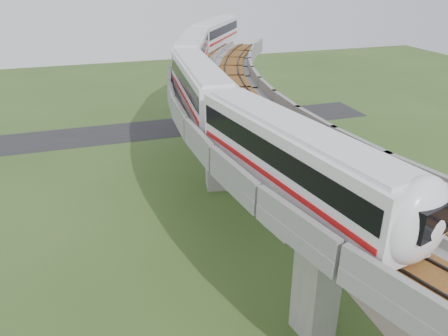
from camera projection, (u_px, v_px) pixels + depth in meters
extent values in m
plane|color=#355020|center=(242.00, 243.00, 36.41)|extent=(160.00, 160.00, 0.00)
cube|color=gray|center=(399.00, 227.00, 38.55)|extent=(18.00, 26.00, 0.04)
cube|color=#232326|center=(171.00, 128.00, 62.32)|extent=(60.00, 8.00, 0.03)
cube|color=#99968E|center=(227.00, 91.00, 64.64)|extent=(2.86, 2.93, 8.40)
cube|color=#99968E|center=(227.00, 58.00, 62.63)|extent=(7.21, 5.74, 1.20)
cube|color=#99968E|center=(216.00, 149.00, 43.90)|extent=(2.35, 2.51, 8.40)
cube|color=#99968E|center=(216.00, 103.00, 41.88)|extent=(7.31, 3.58, 1.20)
cube|color=#99968E|center=(317.00, 277.00, 25.89)|extent=(2.35, 2.51, 8.40)
cube|color=#99968E|center=(325.00, 207.00, 23.88)|extent=(7.31, 3.58, 1.20)
cube|color=gray|center=(219.00, 59.00, 56.85)|extent=(16.42, 20.91, 0.80)
cube|color=gray|center=(186.00, 51.00, 57.05)|extent=(8.66, 17.08, 1.00)
cube|color=gray|center=(252.00, 53.00, 55.90)|extent=(8.66, 17.08, 1.00)
cube|color=brown|center=(202.00, 55.00, 56.95)|extent=(10.68, 18.08, 0.12)
cube|color=black|center=(202.00, 54.00, 56.90)|extent=(9.69, 17.59, 0.12)
cube|color=brown|center=(235.00, 56.00, 56.36)|extent=(10.68, 18.08, 0.12)
cube|color=black|center=(235.00, 55.00, 56.31)|extent=(9.69, 17.59, 0.12)
cube|color=gray|center=(217.00, 97.00, 40.29)|extent=(11.77, 20.03, 0.80)
cube|color=gray|center=(170.00, 89.00, 39.30)|extent=(3.22, 18.71, 1.00)
cube|color=gray|center=(263.00, 85.00, 40.52)|extent=(3.22, 18.71, 1.00)
cube|color=brown|center=(193.00, 93.00, 39.78)|extent=(5.44, 19.05, 0.12)
cube|color=black|center=(193.00, 92.00, 39.73)|extent=(4.35, 18.88, 0.12)
cube|color=brown|center=(241.00, 91.00, 40.41)|extent=(5.44, 19.05, 0.12)
cube|color=black|center=(241.00, 90.00, 40.36)|extent=(4.35, 18.88, 0.12)
cube|color=gray|center=(312.00, 181.00, 24.51)|extent=(11.77, 20.03, 0.80)
cube|color=gray|center=(246.00, 182.00, 22.39)|extent=(3.22, 18.71, 1.00)
cube|color=gray|center=(372.00, 153.00, 25.88)|extent=(3.22, 18.71, 1.00)
cube|color=brown|center=(280.00, 181.00, 23.43)|extent=(5.44, 19.05, 0.12)
cube|color=black|center=(280.00, 179.00, 23.38)|extent=(4.35, 18.88, 0.12)
cube|color=brown|center=(344.00, 166.00, 25.21)|extent=(5.44, 19.05, 0.12)
cube|color=black|center=(344.00, 164.00, 25.16)|extent=(4.35, 18.88, 0.12)
cube|color=silver|center=(292.00, 157.00, 21.88)|extent=(5.18, 15.24, 3.20)
cube|color=silver|center=(295.00, 125.00, 21.17)|extent=(4.52, 14.41, 0.22)
cube|color=black|center=(293.00, 149.00, 21.69)|extent=(5.14, 14.66, 1.15)
cube|color=red|center=(291.00, 171.00, 22.20)|extent=(5.14, 14.66, 0.30)
cube|color=black|center=(291.00, 183.00, 22.50)|extent=(4.01, 12.89, 0.28)
cube|color=silver|center=(200.00, 85.00, 35.13)|extent=(3.92, 15.17, 3.20)
cube|color=silver|center=(199.00, 64.00, 34.41)|extent=(3.32, 14.38, 0.22)
cube|color=black|center=(200.00, 80.00, 34.94)|extent=(3.93, 14.58, 1.15)
cube|color=red|center=(200.00, 94.00, 35.44)|extent=(3.93, 14.58, 0.30)
cube|color=black|center=(200.00, 103.00, 35.74)|extent=(2.94, 12.86, 0.28)
cube|color=silver|center=(193.00, 51.00, 49.17)|extent=(7.46, 15.06, 3.20)
cube|color=silver|center=(192.00, 36.00, 48.46)|extent=(6.70, 14.17, 0.22)
cube|color=black|center=(193.00, 47.00, 48.98)|extent=(7.32, 14.51, 1.15)
cube|color=red|center=(193.00, 58.00, 49.49)|extent=(7.32, 14.51, 0.30)
cube|color=black|center=(193.00, 64.00, 49.79)|extent=(5.96, 12.67, 0.28)
cube|color=silver|center=(215.00, 33.00, 63.14)|extent=(10.52, 14.00, 3.20)
cube|color=silver|center=(215.00, 20.00, 62.42)|extent=(9.66, 13.08, 0.22)
cube|color=black|center=(215.00, 29.00, 62.95)|extent=(10.24, 13.54, 1.15)
cube|color=red|center=(215.00, 38.00, 63.45)|extent=(10.24, 13.54, 0.30)
cube|color=black|center=(215.00, 43.00, 63.75)|extent=(8.61, 11.69, 0.28)
ellipsoid|color=silver|center=(417.00, 221.00, 16.16)|extent=(3.71, 2.68, 3.64)
cylinder|color=#2D382D|center=(280.00, 139.00, 56.16)|extent=(0.08, 0.08, 1.50)
cube|color=#2D382D|center=(282.00, 146.00, 53.92)|extent=(1.69, 4.77, 1.40)
cylinder|color=#2D382D|center=(284.00, 154.00, 51.67)|extent=(0.08, 0.08, 1.50)
cube|color=#2D382D|center=(288.00, 162.00, 49.43)|extent=(1.23, 4.91, 1.40)
cylinder|color=#2D382D|center=(293.00, 172.00, 47.20)|extent=(0.08, 0.08, 1.50)
cube|color=#2D382D|center=(300.00, 182.00, 44.98)|extent=(0.75, 4.99, 1.40)
cylinder|color=#2D382D|center=(309.00, 193.00, 42.78)|extent=(0.08, 0.08, 1.50)
cube|color=#2D382D|center=(320.00, 205.00, 40.60)|extent=(0.27, 5.04, 1.40)
cylinder|color=#2D382D|center=(333.00, 219.00, 38.45)|extent=(0.08, 0.08, 1.50)
cube|color=#2D382D|center=(349.00, 233.00, 36.33)|extent=(0.27, 5.04, 1.40)
cylinder|color=#2D382D|center=(368.00, 249.00, 34.25)|extent=(0.08, 0.08, 1.50)
cube|color=#2D382D|center=(391.00, 267.00, 32.21)|extent=(0.75, 4.99, 1.40)
cylinder|color=#2D382D|center=(419.00, 287.00, 30.22)|extent=(0.08, 0.08, 1.50)
cylinder|color=#382314|center=(264.00, 129.00, 60.04)|extent=(0.18, 0.18, 1.31)
ellipsoid|color=#103514|center=(265.00, 119.00, 59.46)|extent=(2.39, 2.39, 2.04)
cylinder|color=#382314|center=(270.00, 144.00, 54.51)|extent=(0.18, 0.18, 1.54)
ellipsoid|color=#103514|center=(271.00, 133.00, 53.90)|extent=(2.30, 2.30, 1.95)
cylinder|color=#382314|center=(274.00, 176.00, 46.87)|extent=(0.18, 0.18, 0.92)
ellipsoid|color=#103514|center=(275.00, 166.00, 46.36)|extent=(2.55, 2.55, 2.17)
cylinder|color=#382314|center=(279.00, 193.00, 43.20)|extent=(0.18, 0.18, 1.06)
ellipsoid|color=#103514|center=(280.00, 181.00, 42.61)|extent=(2.87, 2.87, 2.44)
cylinder|color=#382314|center=(321.00, 225.00, 37.40)|extent=(0.18, 0.18, 1.54)
ellipsoid|color=#103514|center=(323.00, 211.00, 36.81)|extent=(2.07, 2.07, 1.76)
cylinder|color=#382314|center=(362.00, 266.00, 32.23)|extent=(0.18, 0.18, 1.61)
ellipsoid|color=#103514|center=(365.00, 249.00, 31.57)|extent=(2.55, 2.55, 2.17)
imported|color=silver|center=(433.00, 253.00, 33.93)|extent=(3.85, 3.97, 1.34)
imported|color=#9F160E|center=(406.00, 230.00, 36.97)|extent=(3.74, 2.62, 1.17)
imported|color=black|center=(363.00, 202.00, 41.46)|extent=(3.68, 1.86, 1.03)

